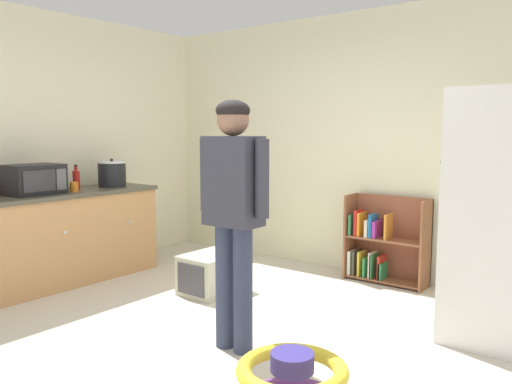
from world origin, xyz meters
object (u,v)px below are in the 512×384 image
(pet_carrier, at_px, (212,273))
(crock_pot, at_px, (112,174))
(orange_cup, at_px, (74,187))
(standing_person, at_px, (233,201))
(ketchup_bottle, at_px, (76,179))
(baby_walker, at_px, (292,382))
(refrigerator, at_px, (505,218))
(kitchen_counter, at_px, (47,240))
(microwave, at_px, (34,179))
(bookshelf, at_px, (382,244))

(pet_carrier, height_order, crock_pot, crock_pot)
(orange_cup, bearing_deg, crock_pot, 100.70)
(orange_cup, bearing_deg, standing_person, -6.82)
(standing_person, height_order, crock_pot, standing_person)
(ketchup_bottle, bearing_deg, baby_walker, -14.65)
(ketchup_bottle, bearing_deg, standing_person, -10.05)
(refrigerator, bearing_deg, kitchen_counter, -161.58)
(microwave, relative_size, orange_cup, 5.05)
(kitchen_counter, bearing_deg, microwave, -86.86)
(bookshelf, distance_m, ketchup_bottle, 3.16)
(bookshelf, height_order, microwave, microwave)
(refrigerator, xyz_separation_m, microwave, (-3.76, -1.35, 0.15))
(bookshelf, relative_size, crock_pot, 2.85)
(orange_cup, bearing_deg, refrigerator, 15.39)
(bookshelf, height_order, orange_cup, orange_cup)
(baby_walker, relative_size, crock_pot, 2.03)
(pet_carrier, relative_size, microwave, 1.15)
(microwave, relative_size, crock_pot, 1.61)
(pet_carrier, height_order, orange_cup, orange_cup)
(kitchen_counter, relative_size, orange_cup, 23.63)
(kitchen_counter, bearing_deg, refrigerator, 18.42)
(kitchen_counter, distance_m, ketchup_bottle, 0.70)
(baby_walker, xyz_separation_m, pet_carrier, (-1.73, 1.24, 0.02))
(kitchen_counter, height_order, ketchup_bottle, ketchup_bottle)
(baby_walker, bearing_deg, orange_cup, 167.36)
(kitchen_counter, height_order, standing_person, standing_person)
(standing_person, bearing_deg, kitchen_counter, 179.44)
(bookshelf, bearing_deg, pet_carrier, -129.75)
(kitchen_counter, distance_m, crock_pot, 0.97)
(baby_walker, relative_size, ketchup_bottle, 2.46)
(kitchen_counter, relative_size, crock_pot, 7.53)
(refrigerator, height_order, bookshelf, refrigerator)
(crock_pot, relative_size, orange_cup, 3.14)
(bookshelf, relative_size, baby_walker, 1.41)
(refrigerator, xyz_separation_m, pet_carrier, (-2.38, -0.44, -0.71))
(microwave, height_order, orange_cup, microwave)
(kitchen_counter, distance_m, bookshelf, 3.26)
(baby_walker, xyz_separation_m, ketchup_bottle, (-3.22, 0.84, 0.84))
(microwave, bearing_deg, ketchup_bottle, 102.50)
(kitchen_counter, bearing_deg, orange_cup, 66.53)
(kitchen_counter, xyz_separation_m, standing_person, (2.36, -0.02, 0.57))
(kitchen_counter, xyz_separation_m, microwave, (0.01, -0.10, 0.59))
(bookshelf, bearing_deg, crock_pot, -151.26)
(refrigerator, height_order, microwave, refrigerator)
(orange_cup, bearing_deg, ketchup_bottle, 142.07)
(pet_carrier, bearing_deg, microwave, -146.46)
(refrigerator, relative_size, standing_person, 1.05)
(orange_cup, bearing_deg, baby_walker, -12.64)
(kitchen_counter, height_order, orange_cup, orange_cup)
(microwave, bearing_deg, kitchen_counter, 93.14)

